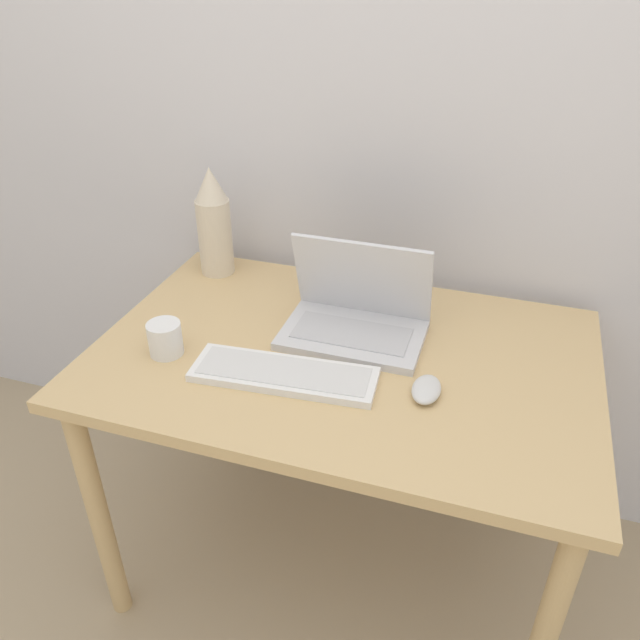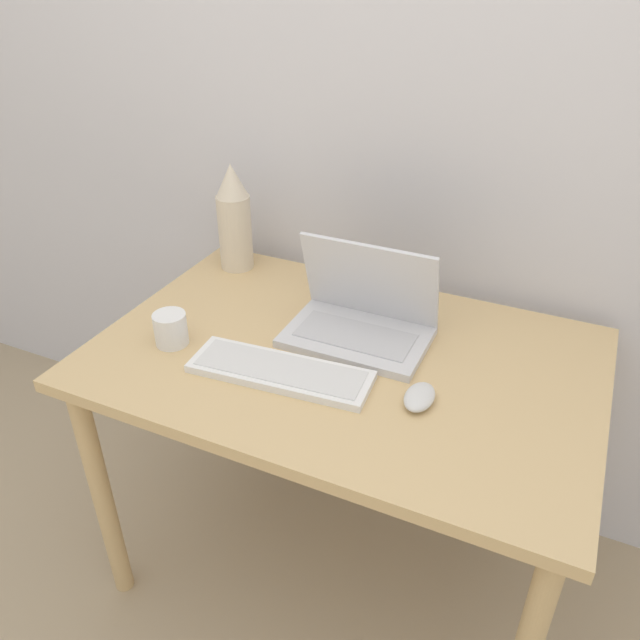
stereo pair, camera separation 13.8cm
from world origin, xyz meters
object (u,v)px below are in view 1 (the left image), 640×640
object	(u,v)px
laptop	(356,315)
keyboard	(284,374)
mug	(165,339)
vase	(214,223)
mouse	(426,389)

from	to	relation	value
laptop	keyboard	xyz separation A→B (m)	(-0.10, -0.23, -0.04)
keyboard	mug	bearing A→B (deg)	178.96
vase	mug	bearing A→B (deg)	-80.34
mouse	vase	distance (m)	0.78
laptop	vase	distance (m)	0.51
keyboard	vase	size ratio (longest dim) A/B	1.35
laptop	mug	distance (m)	0.45
vase	mug	xyz separation A→B (m)	(0.07, -0.41, -0.11)
mouse	keyboard	bearing A→B (deg)	-173.17
keyboard	mug	distance (m)	0.29
vase	laptop	bearing A→B (deg)	-22.67
laptop	keyboard	size ratio (longest dim) A/B	0.81
mouse	mug	distance (m)	0.60
mouse	laptop	bearing A→B (deg)	137.34
keyboard	mouse	distance (m)	0.31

